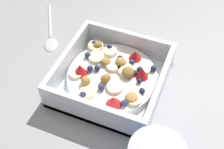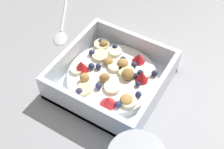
# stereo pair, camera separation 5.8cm
# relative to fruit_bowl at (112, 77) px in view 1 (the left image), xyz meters

# --- Properties ---
(ground_plane) EXTENTS (2.40, 2.40, 0.00)m
(ground_plane) POSITION_rel_fruit_bowl_xyz_m (0.01, 0.02, -0.02)
(ground_plane) COLOR #9E9EA3
(fruit_bowl) EXTENTS (0.20, 0.20, 0.06)m
(fruit_bowl) POSITION_rel_fruit_bowl_xyz_m (0.00, 0.00, 0.00)
(fruit_bowl) COLOR white
(fruit_bowl) RESTS_ON ground
(spoon) EXTENTS (0.11, 0.16, 0.01)m
(spoon) POSITION_rel_fruit_bowl_xyz_m (0.19, -0.08, -0.02)
(spoon) COLOR silver
(spoon) RESTS_ON ground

